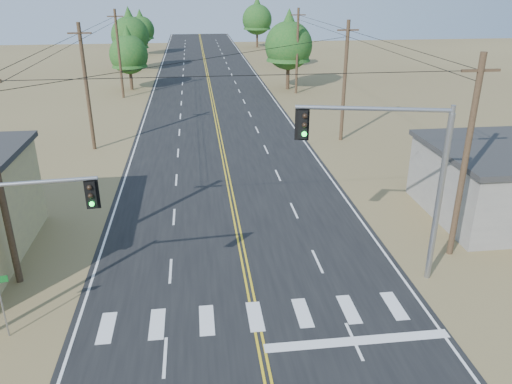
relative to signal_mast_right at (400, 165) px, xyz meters
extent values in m
cube|color=black|center=(-6.57, 19.59, -5.50)|extent=(15.00, 200.00, 0.02)
cylinder|color=#4C3826|center=(-17.07, 21.59, -0.51)|extent=(0.30, 0.30, 10.00)
cube|color=#4C3826|center=(-17.07, 21.59, 3.69)|extent=(1.80, 0.12, 0.12)
cylinder|color=#4C3826|center=(-17.07, 41.59, -0.51)|extent=(0.30, 0.30, 10.00)
cube|color=#4C3826|center=(-17.07, 41.59, 3.69)|extent=(1.80, 0.12, 0.12)
cylinder|color=#4C3826|center=(3.93, 1.59, -0.51)|extent=(0.30, 0.30, 10.00)
cube|color=#4C3826|center=(3.93, 1.59, 3.69)|extent=(1.80, 0.12, 0.12)
cylinder|color=#4C3826|center=(3.93, 21.59, -0.51)|extent=(0.30, 0.30, 10.00)
cube|color=#4C3826|center=(3.93, 21.59, 3.69)|extent=(1.80, 0.12, 0.12)
cylinder|color=#4C3826|center=(3.93, 41.59, -0.51)|extent=(0.30, 0.30, 10.00)
cube|color=#4C3826|center=(3.93, 41.59, 3.69)|extent=(1.80, 0.12, 0.12)
cylinder|color=gray|center=(-14.86, -2.58, 0.91)|extent=(5.43, 0.57, 0.14)
cube|color=black|center=(-12.42, -2.39, 0.33)|extent=(0.34, 0.30, 1.00)
sphere|color=black|center=(-12.43, -2.55, 0.64)|extent=(0.18, 0.18, 0.18)
sphere|color=black|center=(-12.43, -2.55, 0.33)|extent=(0.18, 0.18, 0.18)
sphere|color=#0CE533|center=(-12.43, -2.55, 0.01)|extent=(0.18, 0.18, 0.18)
cylinder|color=gray|center=(1.81, -0.41, -1.59)|extent=(0.27, 0.27, 7.84)
cylinder|color=gray|center=(1.81, -0.41, 2.33)|extent=(0.20, 0.20, 0.67)
cylinder|color=gray|center=(-1.32, 0.31, 2.44)|extent=(6.30, 1.61, 0.18)
cube|color=black|center=(-4.12, 0.95, 1.71)|extent=(0.46, 0.42, 1.23)
sphere|color=black|center=(-4.07, 0.76, 2.10)|extent=(0.22, 0.22, 0.22)
sphere|color=black|center=(-4.07, 0.76, 1.71)|extent=(0.22, 0.22, 0.22)
sphere|color=#0CE533|center=(-4.07, 0.76, 1.32)|extent=(0.22, 0.22, 0.22)
cylinder|color=gray|center=(-16.28, -2.41, -4.18)|extent=(0.06, 0.06, 2.66)
cylinder|color=#3F2D1E|center=(-16.56, 46.37, -4.08)|extent=(0.40, 0.40, 2.86)
cone|color=#164D1A|center=(-16.56, 46.37, -0.10)|extent=(4.45, 4.45, 5.09)
sphere|color=#164D1A|center=(-16.56, 46.37, -1.14)|extent=(4.77, 4.77, 4.77)
cylinder|color=#3F2D1E|center=(-17.90, 61.47, -3.80)|extent=(0.41, 0.41, 3.42)
cone|color=#164D1A|center=(-17.90, 61.47, 0.94)|extent=(5.31, 5.31, 6.07)
sphere|color=#164D1A|center=(-17.90, 61.47, -0.29)|extent=(5.69, 5.69, 5.69)
cylinder|color=#3F2D1E|center=(-17.93, 79.63, -4.03)|extent=(0.49, 0.49, 2.97)
cone|color=#164D1A|center=(-17.93, 79.63, 0.10)|extent=(4.62, 4.62, 5.28)
sphere|color=#164D1A|center=(-17.93, 79.63, -0.98)|extent=(4.95, 4.95, 4.95)
cylinder|color=#3F2D1E|center=(3.36, 44.26, -3.73)|extent=(0.47, 0.47, 3.55)
cone|color=#164D1A|center=(3.36, 44.26, 1.20)|extent=(5.53, 5.53, 6.32)
sphere|color=#164D1A|center=(3.36, 44.26, -0.08)|extent=(5.92, 5.92, 5.92)
cylinder|color=#3F2D1E|center=(6.69, 62.63, -4.29)|extent=(0.39, 0.39, 2.45)
cone|color=#164D1A|center=(6.69, 62.63, -0.89)|extent=(3.81, 3.81, 4.35)
sphere|color=#164D1A|center=(6.69, 62.63, -1.77)|extent=(4.08, 4.08, 4.08)
cylinder|color=#3F2D1E|center=(4.99, 88.68, -3.68)|extent=(0.44, 0.44, 3.65)
cone|color=#164D1A|center=(4.99, 88.68, 1.39)|extent=(5.68, 5.68, 6.50)
sphere|color=#164D1A|center=(4.99, 88.68, 0.07)|extent=(6.09, 6.09, 6.09)
camera|label=1|loc=(-8.62, -19.28, 7.29)|focal=35.00mm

